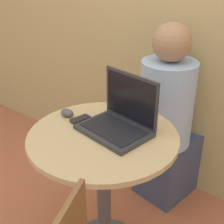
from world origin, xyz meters
TOP-DOWN VIEW (x-y plane):
  - round_table at (0.00, 0.00)m, footprint 0.70×0.70m
  - laptop at (0.04, 0.08)m, footprint 0.35×0.28m
  - cell_phone at (-0.17, 0.04)m, footprint 0.07×0.11m
  - computer_mouse at (-0.26, 0.03)m, footprint 0.08×0.05m
  - person_seated at (0.03, 0.64)m, footprint 0.38×0.52m

SIDE VIEW (x-z plane):
  - person_seated at x=0.03m, z-range -0.09..1.09m
  - round_table at x=0.00m, z-range 0.17..0.93m
  - cell_phone at x=-0.17m, z-range 0.76..0.78m
  - computer_mouse at x=-0.26m, z-range 0.76..0.80m
  - laptop at x=0.04m, z-range 0.69..0.95m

